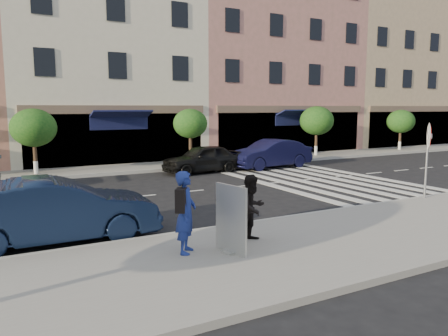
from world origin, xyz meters
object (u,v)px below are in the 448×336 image
at_px(walker, 252,208).
at_px(photographer, 186,212).
at_px(car_near_mid, 57,211).
at_px(car_far_mid, 202,159).
at_px(stop_sign, 428,144).
at_px(poster_board, 231,220).
at_px(car_far_right, 271,154).

bearing_deg(walker, photographer, 163.74).
bearing_deg(car_near_mid, car_far_mid, -40.87).
bearing_deg(car_far_mid, photographer, -32.16).
relative_size(stop_sign, walker, 1.64).
relative_size(stop_sign, poster_board, 1.75).
xyz_separation_m(photographer, walker, (1.69, 0.03, -0.10)).
xyz_separation_m(walker, car_far_mid, (4.15, 11.28, -0.23)).
height_order(stop_sign, poster_board, stop_sign).
bearing_deg(car_far_right, car_far_mid, -98.35).
distance_m(photographer, walker, 1.69).
height_order(stop_sign, car_near_mid, stop_sign).
distance_m(walker, poster_board, 0.96).
bearing_deg(walker, car_far_right, 36.36).
xyz_separation_m(photographer, poster_board, (0.86, -0.45, -0.18)).
distance_m(car_near_mid, car_far_mid, 11.92).
distance_m(photographer, car_far_right, 14.77).
bearing_deg(photographer, poster_board, -83.00).
bearing_deg(car_far_mid, stop_sign, 15.82).
height_order(walker, car_far_right, walker).
xyz_separation_m(stop_sign, walker, (-7.91, -1.31, -1.09)).
height_order(stop_sign, car_far_right, stop_sign).
bearing_deg(stop_sign, poster_board, 170.86).
height_order(photographer, car_near_mid, photographer).
bearing_deg(walker, car_far_mid, 52.55).
relative_size(car_far_mid, car_far_right, 0.88).
bearing_deg(photographer, stop_sign, -47.36).
distance_m(photographer, poster_board, 0.99).
relative_size(photographer, car_far_mid, 0.43).
distance_m(stop_sign, car_far_right, 9.79).
bearing_deg(car_near_mid, photographer, -136.63).
bearing_deg(stop_sign, car_far_mid, 89.95).
xyz_separation_m(stop_sign, car_near_mid, (-11.86, 1.23, -1.24)).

